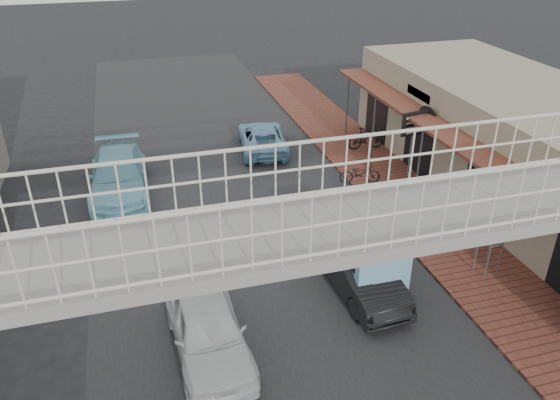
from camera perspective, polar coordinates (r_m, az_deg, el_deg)
ground at (r=15.34m, az=-0.31°, el=-11.85°), size 120.00×120.00×0.00m
road_strip at (r=15.33m, az=-0.31°, el=-11.84°), size 10.00×60.00×0.01m
sidewalk at (r=19.86m, az=15.59°, el=-2.55°), size 3.00×40.00×0.10m
shophouse_row at (r=22.26m, az=24.92°, el=4.86°), size 7.20×18.00×4.00m
footbridge at (r=10.40m, az=5.79°, el=-12.09°), size 16.40×2.40×6.34m
white_hatchback at (r=13.93m, az=-7.58°, el=-13.12°), size 1.91×4.37×1.47m
dark_sedan at (r=15.98m, az=8.19°, el=-7.19°), size 1.67×4.22×1.37m
angkot_curb at (r=25.04m, az=-1.85°, el=6.53°), size 2.57×4.57×1.21m
angkot_far at (r=21.99m, az=-16.53°, el=2.53°), size 2.31×5.28×1.51m
angkot_van at (r=16.29m, az=8.40°, el=-4.68°), size 1.64×3.55×1.74m
motorcycle_near at (r=21.97m, az=8.35°, el=2.78°), size 1.72×0.91×0.86m
motorcycle_far at (r=25.23m, az=8.98°, el=6.40°), size 1.74×0.59×1.03m
street_clock at (r=16.73m, az=21.86°, el=-0.83°), size 0.68×0.58×2.67m
arrow_sign at (r=21.99m, az=15.45°, el=8.01°), size 1.88×1.23×3.14m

